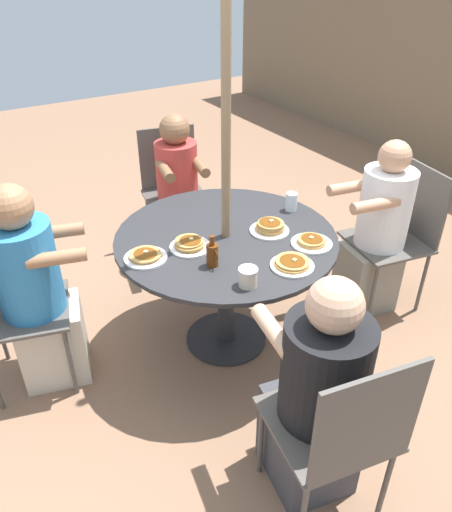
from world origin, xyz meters
name	(u,v)px	position (x,y,z in m)	size (l,w,h in m)	color
ground_plane	(226,338)	(0.00, 0.00, 0.00)	(12.00, 12.00, 0.00)	#8C664C
patio_table	(226,254)	(0.00, 0.00, 0.63)	(1.24, 1.24, 0.76)	#28282B
umbrella_pole	(226,161)	(0.00, 0.00, 1.20)	(0.05, 0.05, 2.40)	#846B4C
patio_chair_north	(342,429)	(1.20, -0.22, 0.55)	(0.54, 0.54, 0.96)	#514C47
diner_north	(317,399)	(1.02, -0.19, 0.52)	(0.53, 0.43, 1.15)	#3D3D42
patio_chair_east	(400,229)	(0.23, 1.20, 0.55)	(0.54, 0.54, 0.96)	#514C47
diner_east	(377,236)	(0.20, 1.02, 0.54)	(0.40, 0.53, 1.17)	gray
patio_chair_south	(173,184)	(-1.19, 0.26, 0.55)	(0.55, 0.55, 0.96)	#514C47
diner_south	(179,196)	(-1.01, 0.22, 0.53)	(0.49, 0.39, 1.14)	slate
patio_chair_west	(1,302)	(-0.33, -1.17, 0.55)	(0.57, 0.57, 0.96)	#514C47
diner_west	(38,296)	(-0.29, -1.00, 0.56)	(0.43, 0.51, 1.20)	beige
pancake_plate_a	(311,242)	(0.33, 0.34, 0.77)	(0.22, 0.22, 0.05)	white
pancake_plate_b	(190,245)	(0.01, -0.23, 0.78)	(0.22, 0.22, 0.06)	white
pancake_plate_c	(292,264)	(0.44, 0.11, 0.78)	(0.22, 0.22, 0.05)	white
pancake_plate_d	(270,227)	(0.09, 0.23, 0.79)	(0.22, 0.22, 0.07)	white
pancake_plate_e	(146,256)	(-0.02, -0.48, 0.77)	(0.22, 0.22, 0.04)	white
syrup_bottle	(212,254)	(0.22, -0.22, 0.82)	(0.09, 0.06, 0.17)	#602D0F
coffee_cup	(248,277)	(0.46, -0.16, 0.81)	(0.09, 0.09, 0.09)	beige
drinking_glass_a	(291,202)	(-0.05, 0.50, 0.81)	(0.07, 0.07, 0.11)	silver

